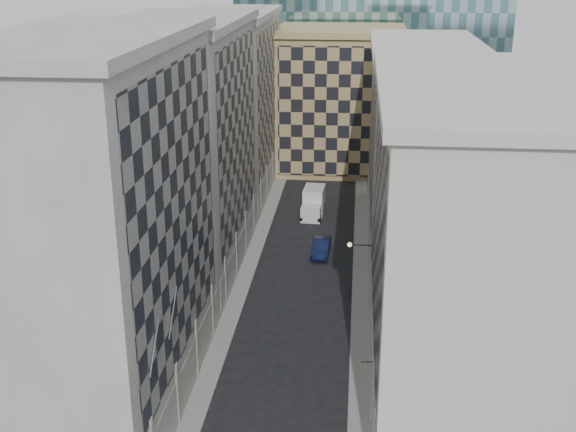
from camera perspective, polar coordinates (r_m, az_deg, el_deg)
The scene contains 13 objects.
sidewalk_west at distance 65.76m, azimuth -3.45°, elevation -4.94°, with size 1.50×100.00×0.15m, color gray.
sidewalk_east at distance 65.04m, azimuth 5.76°, elevation -5.30°, with size 1.50×100.00×0.15m, color gray.
bldg_left_a at distance 45.59m, azimuth -14.50°, elevation -1.11°, with size 10.80×22.80×23.70m.
bldg_left_b at distance 65.82m, azimuth -8.12°, elevation 5.33°, with size 10.80×22.80×22.70m.
bldg_left_c at distance 86.92m, azimuth -4.74°, elevation 8.69°, with size 10.80×22.80×21.70m.
bldg_right_a at distance 47.62m, azimuth 12.92°, elevation -2.01°, with size 10.80×26.80×20.70m.
bldg_right_b at distance 73.36m, azimuth 10.49°, elevation 5.52°, with size 10.80×28.80×19.70m.
tan_block at distance 98.50m, azimuth 4.11°, elevation 9.21°, with size 16.80×14.80×18.80m.
flagpoles_left at distance 41.38m, azimuth -9.77°, elevation -8.82°, with size 0.10×6.33×2.33m.
bracket_lamp at distance 57.08m, azimuth 5.08°, elevation -2.27°, with size 1.98×0.36×0.36m.
box_truck at distance 81.28m, azimuth 2.02°, elevation 0.98°, with size 2.53×5.59×3.00m.
dark_car at distance 70.60m, azimuth 2.63°, elevation -2.51°, with size 1.62×4.65×1.53m, color #0F163A.
shop_sign at distance 45.61m, azimuth 6.06°, elevation -11.75°, with size 0.76×0.67×0.74m.
Camera 1 is at (4.50, -28.86, 27.73)m, focal length 45.00 mm.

